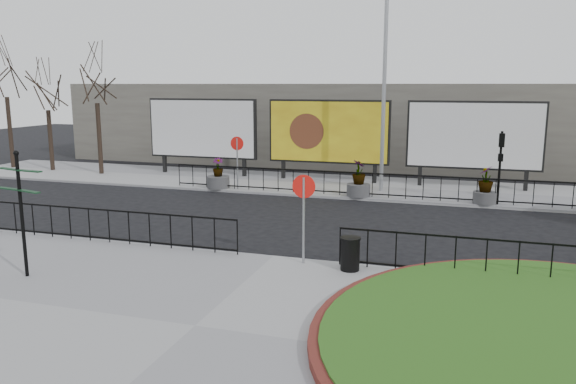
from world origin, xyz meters
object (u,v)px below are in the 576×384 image
at_px(lamp_post, 384,88).
at_px(planter_b, 359,183).
at_px(planter_c, 485,189).
at_px(billboard_mid, 328,132).
at_px(planter_a, 218,178).
at_px(litter_bin, 350,254).
at_px(fingerpost_sign, 21,201).

distance_m(lamp_post, planter_b, 4.48).
xyz_separation_m(planter_b, planter_c, (5.26, -0.00, 0.02)).
bearing_deg(lamp_post, planter_c, -19.60).
height_order(billboard_mid, planter_c, billboard_mid).
xyz_separation_m(planter_a, planter_b, (6.74, 0.00, 0.14)).
bearing_deg(lamp_post, planter_a, -167.97).
bearing_deg(litter_bin, planter_b, 99.10).
relative_size(planter_a, planter_b, 0.89).
height_order(planter_a, planter_c, planter_c).
bearing_deg(planter_b, planter_c, -0.00).
bearing_deg(planter_a, fingerpost_sign, -87.80).
xyz_separation_m(planter_a, planter_c, (12.00, 0.00, 0.16)).
bearing_deg(lamp_post, billboard_mid, 146.75).
distance_m(planter_a, planter_c, 12.00).
xyz_separation_m(billboard_mid, planter_c, (7.50, -3.57, -1.86)).
relative_size(litter_bin, planter_c, 0.57).
bearing_deg(fingerpost_sign, litter_bin, 35.10).
distance_m(billboard_mid, planter_c, 8.51).
distance_m(planter_a, planter_b, 6.74).
distance_m(lamp_post, planter_a, 8.77).
xyz_separation_m(lamp_post, planter_a, (-7.51, -1.60, -4.25)).
bearing_deg(planter_a, litter_bin, -50.17).
relative_size(fingerpost_sign, planter_c, 2.07).
relative_size(litter_bin, planter_b, 0.56).
bearing_deg(litter_bin, fingerpost_sign, -159.37).
xyz_separation_m(litter_bin, planter_c, (3.66, 10.00, 0.16)).
xyz_separation_m(fingerpost_sign, litter_bin, (7.84, 2.95, -1.51)).
height_order(fingerpost_sign, planter_a, fingerpost_sign).
xyz_separation_m(fingerpost_sign, planter_a, (-0.50, 12.95, -1.51)).
xyz_separation_m(fingerpost_sign, planter_b, (6.24, 12.95, -1.37)).
distance_m(lamp_post, fingerpost_sign, 16.38).
distance_m(fingerpost_sign, planter_c, 17.37).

